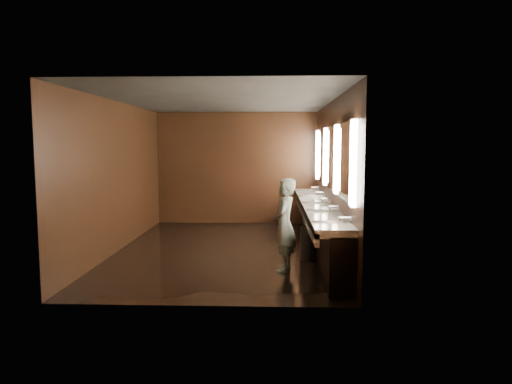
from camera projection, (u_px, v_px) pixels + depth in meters
floor at (225, 250)px, 8.65m from camera, size 6.00×6.00×0.00m
ceiling at (224, 100)px, 8.36m from camera, size 4.00×6.00×0.02m
wall_back at (237, 168)px, 11.49m from camera, size 4.00×0.02×2.80m
wall_front at (198, 194)px, 5.52m from camera, size 4.00×0.02×2.80m
wall_left at (118, 176)px, 8.58m from camera, size 0.02×6.00×2.80m
wall_right at (332, 177)px, 8.43m from camera, size 0.02×6.00×2.80m
sink_counter at (320, 225)px, 8.53m from camera, size 0.55×5.40×1.01m
mirror_band at (331, 158)px, 8.40m from camera, size 0.06×5.03×1.15m
person at (285, 225)px, 7.20m from camera, size 0.44×0.59×1.47m
trash_bin at (311, 243)px, 7.90m from camera, size 0.42×0.42×0.58m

